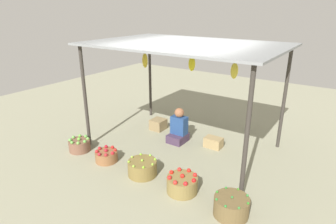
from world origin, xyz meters
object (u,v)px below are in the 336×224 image
at_px(vendor_person, 179,129).
at_px(basket_red_apples, 106,156).
at_px(basket_limes, 142,168).
at_px(basket_green_apples, 80,145).
at_px(basket_red_tomatoes, 182,184).
at_px(wooden_crate_near_vendor, 213,142).
at_px(wooden_crate_stacked_rear, 158,124).
at_px(basket_green_chilies, 231,206).

xyz_separation_m(vendor_person, basket_red_apples, (-0.69, -1.53, -0.19)).
bearing_deg(basket_limes, basket_green_apples, -179.39).
height_order(basket_red_tomatoes, wooden_crate_near_vendor, basket_red_tomatoes).
bearing_deg(wooden_crate_near_vendor, basket_green_apples, -142.67).
xyz_separation_m(vendor_person, wooden_crate_stacked_rear, (-0.77, 0.29, -0.17)).
relative_size(wooden_crate_near_vendor, wooden_crate_stacked_rear, 1.08).
bearing_deg(vendor_person, basket_green_chilies, -40.26).
height_order(basket_limes, basket_red_tomatoes, basket_red_tomatoes).
height_order(basket_red_apples, basket_limes, basket_limes).
distance_m(basket_green_apples, basket_red_apples, 0.78).
xyz_separation_m(basket_red_apples, basket_green_chilies, (2.61, -0.09, 0.04)).
relative_size(basket_red_apples, wooden_crate_stacked_rear, 1.26).
xyz_separation_m(basket_limes, wooden_crate_stacked_rear, (-0.96, 1.80, -0.01)).
distance_m(basket_red_apples, basket_green_chilies, 2.61).
bearing_deg(wooden_crate_stacked_rear, basket_limes, -62.01).
xyz_separation_m(basket_green_apples, basket_limes, (1.66, 0.02, 0.01)).
relative_size(vendor_person, basket_green_apples, 1.79).
relative_size(vendor_person, basket_limes, 1.51).
xyz_separation_m(vendor_person, basket_green_chilies, (1.92, -1.62, -0.15)).
distance_m(basket_red_apples, wooden_crate_near_vendor, 2.25).
distance_m(basket_limes, basket_green_chilies, 1.73).
height_order(basket_red_apples, wooden_crate_near_vendor, basket_red_apples).
bearing_deg(basket_red_apples, wooden_crate_near_vendor, 49.36).
height_order(basket_green_apples, basket_red_tomatoes, basket_red_tomatoes).
xyz_separation_m(vendor_person, wooden_crate_near_vendor, (0.77, 0.18, -0.19)).
bearing_deg(basket_red_apples, vendor_person, 65.66).
relative_size(basket_red_apples, basket_red_tomatoes, 0.86).
distance_m(basket_red_apples, wooden_crate_stacked_rear, 1.82).
distance_m(vendor_person, basket_green_chilies, 2.52).
bearing_deg(vendor_person, basket_limes, -82.79).
relative_size(basket_red_tomatoes, wooden_crate_near_vendor, 1.37).
bearing_deg(wooden_crate_stacked_rear, basket_green_chilies, -35.45).
height_order(basket_green_apples, wooden_crate_stacked_rear, basket_green_apples).
relative_size(vendor_person, wooden_crate_near_vendor, 2.13).
bearing_deg(basket_green_chilies, wooden_crate_stacked_rear, 144.55).
bearing_deg(vendor_person, basket_red_apples, -114.34).
height_order(basket_red_apples, basket_red_tomatoes, basket_red_tomatoes).
height_order(basket_red_apples, basket_green_chilies, basket_green_chilies).
xyz_separation_m(basket_green_apples, basket_green_chilies, (3.39, -0.09, 0.02)).
distance_m(basket_limes, wooden_crate_near_vendor, 1.79).
relative_size(basket_green_apples, basket_red_tomatoes, 0.87).
xyz_separation_m(basket_red_tomatoes, basket_green_chilies, (0.87, -0.08, 0.01)).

